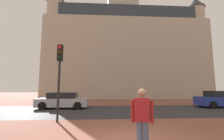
{
  "coord_description": "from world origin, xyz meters",
  "views": [
    {
      "loc": [
        -0.72,
        -4.81,
        1.73
      ],
      "look_at": [
        0.11,
        8.82,
        3.41
      ],
      "focal_mm": 24.36,
      "sensor_mm": 36.0,
      "label": 1
    }
  ],
  "objects": [
    {
      "name": "ground_plane",
      "position": [
        0.0,
        10.0,
        0.0
      ],
      "size": [
        120.0,
        120.0,
        0.0
      ],
      "primitive_type": "plane",
      "color": "brown"
    },
    {
      "name": "street_asphalt_strip",
      "position": [
        0.0,
        7.6,
        0.0
      ],
      "size": [
        120.0,
        7.03,
        0.0
      ],
      "primitive_type": "cube",
      "color": "#2D2D33",
      "rests_on": "ground_plane"
    },
    {
      "name": "car_silver",
      "position": [
        -4.26,
        9.15,
        0.67
      ],
      "size": [
        4.35,
        1.95,
        1.39
      ],
      "color": "#B2B2BC",
      "rests_on": "ground_plane"
    },
    {
      "name": "car_blue",
      "position": [
        10.49,
        9.15,
        0.73
      ],
      "size": [
        4.49,
        1.95,
        1.53
      ],
      "color": "#23389E",
      "rests_on": "ground_plane"
    },
    {
      "name": "traffic_light_pole",
      "position": [
        -3.08,
        3.53,
        2.92
      ],
      "size": [
        0.28,
        0.34,
        4.14
      ],
      "color": "black",
      "rests_on": "ground_plane"
    },
    {
      "name": "person_skater",
      "position": [
        0.35,
        -0.64,
        0.96
      ],
      "size": [
        0.58,
        0.38,
        1.73
      ],
      "color": "slate",
      "rests_on": "ground_plane"
    },
    {
      "name": "landmark_building",
      "position": [
        3.66,
        25.01,
        9.42
      ],
      "size": [
        29.48,
        10.59,
        31.33
      ],
      "color": "#B2A893",
      "rests_on": "ground_plane"
    }
  ]
}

